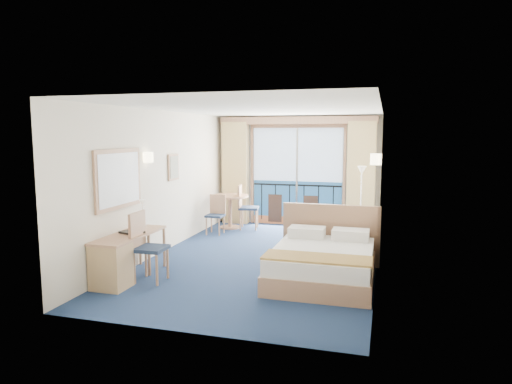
% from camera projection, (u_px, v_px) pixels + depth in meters
% --- Properties ---
extents(floor, '(6.50, 6.50, 0.00)m').
position_uv_depth(floor, '(263.00, 259.00, 8.31)').
color(floor, navy).
rests_on(floor, ground).
extents(room_walls, '(4.04, 6.54, 2.72)m').
position_uv_depth(room_walls, '(263.00, 161.00, 8.09)').
color(room_walls, silver).
rests_on(room_walls, ground).
extents(balcony_door, '(2.36, 0.03, 2.52)m').
position_uv_depth(balcony_door, '(297.00, 179.00, 11.24)').
color(balcony_door, navy).
rests_on(balcony_door, room_walls).
extents(curtain_left, '(0.65, 0.22, 2.55)m').
position_uv_depth(curtain_left, '(235.00, 173.00, 11.50)').
color(curtain_left, tan).
rests_on(curtain_left, room_walls).
extents(curtain_right, '(0.65, 0.22, 2.55)m').
position_uv_depth(curtain_right, '(361.00, 176.00, 10.66)').
color(curtain_right, tan).
rests_on(curtain_right, room_walls).
extents(pelmet, '(3.80, 0.25, 0.18)m').
position_uv_depth(pelmet, '(297.00, 120.00, 10.94)').
color(pelmet, tan).
rests_on(pelmet, room_walls).
extents(mirror, '(0.05, 1.25, 0.95)m').
position_uv_depth(mirror, '(119.00, 179.00, 7.22)').
color(mirror, tan).
rests_on(mirror, room_walls).
extents(wall_print, '(0.04, 0.42, 0.52)m').
position_uv_depth(wall_print, '(174.00, 167.00, 9.07)').
color(wall_print, tan).
rests_on(wall_print, room_walls).
extents(sconce_left, '(0.18, 0.18, 0.18)m').
position_uv_depth(sconce_left, '(148.00, 157.00, 8.03)').
color(sconce_left, '#FFECB2').
rests_on(sconce_left, room_walls).
extents(sconce_right, '(0.18, 0.18, 0.18)m').
position_uv_depth(sconce_right, '(376.00, 159.00, 7.40)').
color(sconce_right, '#FFECB2').
rests_on(sconce_right, room_walls).
extents(bed, '(1.67, 1.99, 1.05)m').
position_uv_depth(bed, '(323.00, 261.00, 7.07)').
color(bed, tan).
rests_on(bed, ground).
extents(nightstand, '(0.42, 0.40, 0.56)m').
position_uv_depth(nightstand, '(364.00, 245.00, 8.22)').
color(nightstand, tan).
rests_on(nightstand, ground).
extents(phone, '(0.19, 0.16, 0.07)m').
position_uv_depth(phone, '(366.00, 228.00, 8.17)').
color(phone, white).
rests_on(phone, nightstand).
extents(armchair, '(0.96, 0.97, 0.66)m').
position_uv_depth(armchair, '(344.00, 227.00, 9.54)').
color(armchair, '#434751').
rests_on(armchair, ground).
extents(floor_lamp, '(0.22, 0.22, 1.56)m').
position_uv_depth(floor_lamp, '(361.00, 183.00, 9.97)').
color(floor_lamp, silver).
rests_on(floor_lamp, ground).
extents(desk, '(0.52, 1.51, 0.71)m').
position_uv_depth(desk, '(115.00, 260.00, 6.79)').
color(desk, tan).
rests_on(desk, ground).
extents(desk_chair, '(0.48, 0.47, 1.07)m').
position_uv_depth(desk_chair, '(145.00, 242.00, 7.00)').
color(desk_chair, '#1D2B44').
rests_on(desk_chair, ground).
extents(folder, '(0.41, 0.35, 0.03)m').
position_uv_depth(folder, '(132.00, 232.00, 7.18)').
color(folder, black).
rests_on(folder, desk).
extents(desk_lamp, '(0.12, 0.12, 0.44)m').
position_uv_depth(desk_lamp, '(143.00, 208.00, 7.59)').
color(desk_lamp, silver).
rests_on(desk_lamp, desk).
extents(round_table, '(0.89, 0.89, 0.80)m').
position_uv_depth(round_table, '(230.00, 203.00, 10.95)').
color(round_table, tan).
rests_on(round_table, ground).
extents(table_chair_a, '(0.53, 0.53, 1.05)m').
position_uv_depth(table_chair_a, '(245.00, 204.00, 10.85)').
color(table_chair_a, '#1D2B44').
rests_on(table_chair_a, ground).
extents(table_chair_b, '(0.38, 0.39, 0.88)m').
position_uv_depth(table_chair_b, '(216.00, 212.00, 10.36)').
color(table_chair_b, '#1D2B44').
rests_on(table_chair_b, ground).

